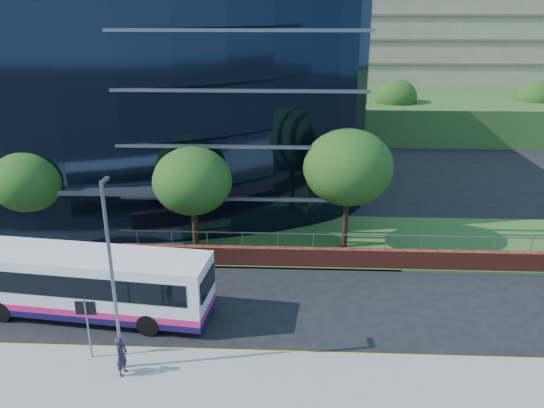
{
  "coord_description": "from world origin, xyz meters",
  "views": [
    {
      "loc": [
        12.92,
        -19.88,
        13.96
      ],
      "look_at": [
        11.65,
        8.0,
        3.57
      ],
      "focal_mm": 35.0,
      "sensor_mm": 36.0,
      "label": 1
    }
  ],
  "objects_px": {
    "street_sign": "(87,316)",
    "tree_dist_e": "(396,97)",
    "tree_far_c": "(193,181)",
    "city_bus": "(89,283)",
    "streetlight_east": "(112,273)",
    "tree_far_d": "(348,167)",
    "tree_far_b": "(28,181)",
    "tree_dist_f": "(535,98)",
    "pedestrian": "(122,356)"
  },
  "relations": [
    {
      "from": "tree_dist_f",
      "to": "pedestrian",
      "type": "bearing_deg",
      "value": -127.18
    },
    {
      "from": "street_sign",
      "to": "city_bus",
      "type": "height_order",
      "value": "city_bus"
    },
    {
      "from": "street_sign",
      "to": "streetlight_east",
      "type": "height_order",
      "value": "streetlight_east"
    },
    {
      "from": "street_sign",
      "to": "streetlight_east",
      "type": "distance_m",
      "value": 2.8
    },
    {
      "from": "tree_far_d",
      "to": "city_bus",
      "type": "xyz_separation_m",
      "value": [
        -12.74,
        -8.11,
        -3.49
      ]
    },
    {
      "from": "pedestrian",
      "to": "tree_dist_e",
      "type": "bearing_deg",
      "value": -13.07
    },
    {
      "from": "streetlight_east",
      "to": "city_bus",
      "type": "distance_m",
      "value": 5.62
    },
    {
      "from": "tree_far_d",
      "to": "tree_dist_e",
      "type": "xyz_separation_m",
      "value": [
        8.0,
        30.0,
        -0.65
      ]
    },
    {
      "from": "tree_far_d",
      "to": "pedestrian",
      "type": "relative_size",
      "value": 4.43
    },
    {
      "from": "tree_dist_e",
      "to": "tree_dist_f",
      "type": "relative_size",
      "value": 1.08
    },
    {
      "from": "tree_dist_f",
      "to": "city_bus",
      "type": "bearing_deg",
      "value": -132.49
    },
    {
      "from": "tree_far_b",
      "to": "tree_far_c",
      "type": "distance_m",
      "value": 10.02
    },
    {
      "from": "city_bus",
      "to": "tree_dist_e",
      "type": "bearing_deg",
      "value": 67.87
    },
    {
      "from": "street_sign",
      "to": "city_bus",
      "type": "xyz_separation_m",
      "value": [
        -1.24,
        3.48,
        -0.45
      ]
    },
    {
      "from": "tree_far_b",
      "to": "pedestrian",
      "type": "relative_size",
      "value": 3.6
    },
    {
      "from": "city_bus",
      "to": "pedestrian",
      "type": "bearing_deg",
      "value": -50.74
    },
    {
      "from": "tree_dist_e",
      "to": "city_bus",
      "type": "distance_m",
      "value": 43.48
    },
    {
      "from": "tree_dist_e",
      "to": "street_sign",
      "type": "bearing_deg",
      "value": -115.12
    },
    {
      "from": "street_sign",
      "to": "city_bus",
      "type": "distance_m",
      "value": 3.72
    },
    {
      "from": "tree_far_c",
      "to": "city_bus",
      "type": "bearing_deg",
      "value": -117.77
    },
    {
      "from": "street_sign",
      "to": "tree_dist_e",
      "type": "xyz_separation_m",
      "value": [
        19.5,
        41.59,
        2.39
      ]
    },
    {
      "from": "tree_dist_e",
      "to": "city_bus",
      "type": "bearing_deg",
      "value": -118.56
    },
    {
      "from": "street_sign",
      "to": "tree_far_d",
      "type": "xyz_separation_m",
      "value": [
        11.5,
        11.59,
        3.04
      ]
    },
    {
      "from": "tree_far_c",
      "to": "city_bus",
      "type": "relative_size",
      "value": 0.54
    },
    {
      "from": "street_sign",
      "to": "tree_dist_e",
      "type": "bearing_deg",
      "value": 64.88
    },
    {
      "from": "tree_far_d",
      "to": "pedestrian",
      "type": "xyz_separation_m",
      "value": [
        -9.84,
        -12.61,
        -4.2
      ]
    },
    {
      "from": "street_sign",
      "to": "tree_far_d",
      "type": "relative_size",
      "value": 0.38
    },
    {
      "from": "street_sign",
      "to": "streetlight_east",
      "type": "relative_size",
      "value": 0.35
    },
    {
      "from": "tree_far_b",
      "to": "tree_far_c",
      "type": "bearing_deg",
      "value": -2.86
    },
    {
      "from": "pedestrian",
      "to": "streetlight_east",
      "type": "bearing_deg",
      "value": 29.72
    },
    {
      "from": "pedestrian",
      "to": "street_sign",
      "type": "bearing_deg",
      "value": 68.02
    },
    {
      "from": "street_sign",
      "to": "tree_far_b",
      "type": "bearing_deg",
      "value": 124.08
    },
    {
      "from": "tree_far_c",
      "to": "tree_dist_f",
      "type": "relative_size",
      "value": 1.08
    },
    {
      "from": "tree_far_b",
      "to": "city_bus",
      "type": "xyz_separation_m",
      "value": [
        6.26,
        -7.61,
        -2.51
      ]
    },
    {
      "from": "city_bus",
      "to": "pedestrian",
      "type": "relative_size",
      "value": 7.18
    },
    {
      "from": "pedestrian",
      "to": "tree_far_b",
      "type": "bearing_deg",
      "value": 46.75
    },
    {
      "from": "tree_far_b",
      "to": "tree_dist_f",
      "type": "bearing_deg",
      "value": 37.08
    },
    {
      "from": "tree_far_d",
      "to": "tree_dist_f",
      "type": "xyz_separation_m",
      "value": [
        24.0,
        32.0,
        -0.98
      ]
    },
    {
      "from": "tree_far_b",
      "to": "tree_dist_e",
      "type": "height_order",
      "value": "tree_dist_e"
    },
    {
      "from": "street_sign",
      "to": "tree_far_c",
      "type": "bearing_deg",
      "value": 76.71
    },
    {
      "from": "tree_far_d",
      "to": "tree_dist_e",
      "type": "relative_size",
      "value": 1.14
    },
    {
      "from": "street_sign",
      "to": "tree_far_b",
      "type": "relative_size",
      "value": 0.46
    },
    {
      "from": "tree_far_b",
      "to": "city_bus",
      "type": "distance_m",
      "value": 10.17
    },
    {
      "from": "street_sign",
      "to": "tree_far_d",
      "type": "distance_m",
      "value": 16.61
    },
    {
      "from": "streetlight_east",
      "to": "tree_dist_e",
      "type": "bearing_deg",
      "value": 66.89
    },
    {
      "from": "tree_dist_e",
      "to": "tree_dist_f",
      "type": "height_order",
      "value": "tree_dist_e"
    },
    {
      "from": "tree_dist_f",
      "to": "city_bus",
      "type": "relative_size",
      "value": 0.5
    },
    {
      "from": "tree_dist_f",
      "to": "streetlight_east",
      "type": "bearing_deg",
      "value": -127.58
    },
    {
      "from": "street_sign",
      "to": "tree_dist_f",
      "type": "bearing_deg",
      "value": 50.84
    },
    {
      "from": "tree_far_c",
      "to": "city_bus",
      "type": "xyz_separation_m",
      "value": [
        -3.74,
        -7.11,
        -2.84
      ]
    }
  ]
}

